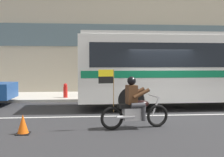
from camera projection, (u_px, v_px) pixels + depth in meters
name	position (u px, v px, depth m)	size (l,w,h in m)	color
ground_plane	(160.00, 112.00, 11.01)	(60.00, 60.00, 0.00)	#2B2B2D
sidewalk_curb	(137.00, 96.00, 16.08)	(28.00, 3.80, 0.15)	#B7B2A8
lane_center_stripe	(164.00, 115.00, 10.41)	(26.60, 0.14, 0.01)	silver
office_building_facade	(131.00, 11.00, 18.06)	(28.00, 0.89, 10.66)	#B2A893
transit_bus	(202.00, 65.00, 12.29)	(10.94, 2.71, 3.22)	white
motorcycle_with_rider	(134.00, 106.00, 8.30)	(2.17, 0.73, 1.78)	black
fire_hydrant	(65.00, 91.00, 14.58)	(0.22, 0.30, 0.75)	red
traffic_cone	(23.00, 125.00, 7.65)	(0.36, 0.36, 0.55)	#EA590F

